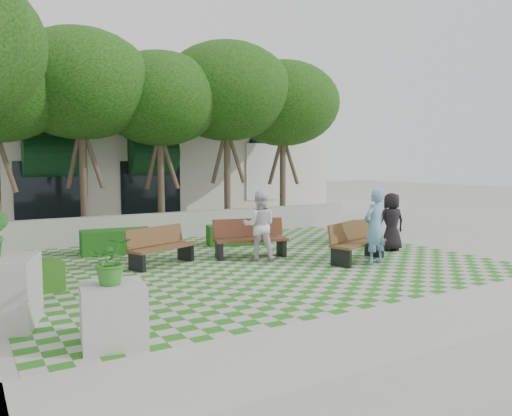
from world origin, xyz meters
TOP-DOWN VIEW (x-y plane):
  - ground at (0.00, 0.00)m, footprint 90.00×90.00m
  - lawn at (0.00, 1.00)m, footprint 12.00×12.00m
  - sidewalk_south at (0.00, -4.70)m, footprint 16.00×2.00m
  - retaining_wall at (0.00, 6.20)m, footprint 15.00×0.36m
  - bench_east at (2.57, -0.28)m, footprint 2.11×1.26m
  - bench_mid at (0.42, 1.68)m, footprint 2.14×1.15m
  - bench_west at (-2.13, 1.92)m, footprint 1.99×1.31m
  - hedge_east at (4.71, 2.22)m, footprint 1.98×1.43m
  - hedge_midright at (1.10, 3.75)m, footprint 1.96×1.16m
  - hedge_midleft at (-2.63, 4.21)m, footprint 2.07×0.99m
  - hedge_west at (-5.67, 0.58)m, footprint 1.92×1.18m
  - planter_front at (-4.69, -3.09)m, footprint 1.03×1.03m
  - person_blue at (2.74, -0.80)m, footprint 0.77×0.56m
  - person_dark at (4.57, 0.39)m, footprint 0.96×0.74m
  - person_white at (0.46, 1.26)m, footprint 1.15×1.08m
  - tree_row at (-1.86, 5.95)m, footprint 17.70×13.40m
  - building at (0.93, 14.08)m, footprint 18.00×8.92m

SIDE VIEW (x-z plane):
  - ground at x=0.00m, z-range 0.00..0.00m
  - sidewalk_south at x=0.00m, z-range 0.00..0.01m
  - lawn at x=0.00m, z-range 0.01..0.01m
  - hedge_west at x=-5.67m, z-range 0.00..0.63m
  - hedge_midright at x=1.10m, z-range 0.00..0.64m
  - hedge_east at x=4.71m, z-range 0.00..0.64m
  - hedge_midleft at x=-2.63m, z-range 0.00..0.70m
  - retaining_wall at x=0.00m, z-range 0.00..0.90m
  - bench_west at x=-2.13m, z-range -0.02..0.98m
  - bench_east at x=2.57m, z-range -0.02..1.03m
  - bench_mid at x=0.42m, z-range -0.02..1.05m
  - planter_front at x=-4.69m, z-range -0.15..1.44m
  - person_dark at x=4.57m, z-range 0.00..1.75m
  - person_white at x=0.46m, z-range 0.00..1.88m
  - person_blue at x=2.74m, z-range 0.00..1.97m
  - building at x=0.93m, z-range -0.06..5.09m
  - tree_row at x=-1.86m, z-range 1.47..8.88m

